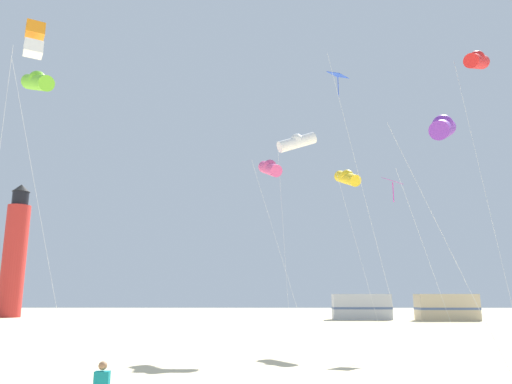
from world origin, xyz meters
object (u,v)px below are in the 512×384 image
at_px(rv_van_silver, 361,307).
at_px(kite_tube_rainbow, 270,168).
at_px(lighthouse_distant, 15,253).
at_px(kite_diamond_magenta, 395,187).
at_px(kite_diamond_blue, 340,87).
at_px(kite_box_orange, 34,40).
at_px(kite_tube_white, 297,142).
at_px(kite_tube_scarlet, 477,61).
at_px(kite_tube_violet, 443,128).
at_px(rv_van_tan, 447,307).
at_px(kite_tube_lime, 38,82).
at_px(kite_tube_gold, 347,178).

bearing_deg(rv_van_silver, kite_tube_rainbow, -108.23).
bearing_deg(lighthouse_distant, kite_tube_rainbow, -47.37).
bearing_deg(kite_diamond_magenta, kite_diamond_blue, -140.97).
bearing_deg(kite_diamond_blue, kite_box_orange, -145.49).
distance_m(kite_tube_white, kite_diamond_magenta, 6.43).
bearing_deg(lighthouse_distant, kite_diamond_blue, -46.90).
height_order(kite_tube_scarlet, kite_tube_violet, kite_tube_scarlet).
height_order(kite_diamond_blue, kite_box_orange, kite_diamond_blue).
height_order(kite_tube_rainbow, rv_van_tan, kite_tube_rainbow).
bearing_deg(kite_tube_rainbow, kite_tube_lime, -147.74).
distance_m(kite_tube_lime, rv_van_silver, 42.96).
bearing_deg(lighthouse_distant, rv_van_silver, -7.10).
bearing_deg(rv_van_tan, kite_tube_violet, -111.50).
height_order(kite_tube_violet, rv_van_silver, kite_tube_violet).
bearing_deg(kite_tube_violet, kite_box_orange, -172.80).
xyz_separation_m(kite_diamond_magenta, rv_van_tan, (12.67, 27.72, -7.12)).
relative_size(kite_box_orange, kite_diamond_magenta, 1.31).
distance_m(kite_tube_white, kite_tube_violet, 12.22).
height_order(lighthouse_distant, rv_van_silver, lighthouse_distant).
distance_m(kite_diamond_blue, kite_box_orange, 14.67).
bearing_deg(kite_diamond_blue, rv_van_tan, 62.32).
xyz_separation_m(kite_tube_violet, kite_diamond_magenta, (0.68, 9.05, -0.21)).
bearing_deg(kite_tube_white, kite_diamond_blue, -66.72).
distance_m(kite_tube_gold, lighthouse_distant, 49.00).
relative_size(kite_box_orange, kite_tube_rainbow, 1.14).
height_order(kite_tube_rainbow, kite_tube_violet, kite_tube_rainbow).
distance_m(kite_diamond_blue, kite_tube_scarlet, 6.62).
distance_m(kite_tube_violet, lighthouse_distant, 58.12).
bearing_deg(kite_tube_rainbow, rv_van_tan, 54.18).
xyz_separation_m(kite_tube_gold, rv_van_tan, (14.87, 25.52, -8.19)).
bearing_deg(kite_tube_white, rv_van_silver, 71.89).
bearing_deg(kite_box_orange, kite_tube_scarlet, 19.64).
relative_size(kite_tube_scarlet, kite_tube_rainbow, 1.39).
height_order(kite_tube_scarlet, kite_diamond_magenta, kite_tube_scarlet).
height_order(kite_tube_gold, rv_van_tan, kite_tube_gold).
relative_size(kite_tube_scarlet, kite_tube_violet, 1.54).
bearing_deg(kite_box_orange, kite_diamond_blue, 34.51).
relative_size(kite_tube_scarlet, kite_diamond_magenta, 1.60).
relative_size(kite_tube_gold, lighthouse_distant, 0.61).
bearing_deg(lighthouse_distant, kite_tube_scarlet, -43.39).
distance_m(kite_diamond_blue, lighthouse_distant, 51.89).
bearing_deg(kite_tube_violet, lighthouse_distant, 130.65).
bearing_deg(lighthouse_distant, kite_tube_white, -44.85).
height_order(kite_tube_rainbow, kite_tube_gold, kite_tube_rainbow).
relative_size(kite_box_orange, kite_tube_violet, 1.26).
distance_m(kite_box_orange, rv_van_silver, 46.00).
bearing_deg(kite_diamond_magenta, kite_tube_gold, 134.98).
relative_size(kite_tube_lime, lighthouse_distant, 0.76).
xyz_separation_m(lighthouse_distant, rv_van_silver, (42.43, -5.28, -6.45)).
height_order(kite_tube_white, kite_tube_violet, kite_tube_white).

